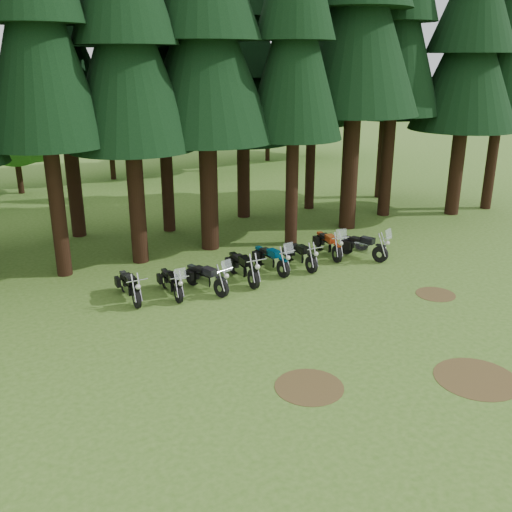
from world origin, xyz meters
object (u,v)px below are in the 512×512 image
at_px(motorcycle_0, 130,287).
at_px(motorcycle_6, 329,245).
at_px(motorcycle_3, 243,268).
at_px(motorcycle_5, 300,256).
at_px(motorcycle_2, 207,278).
at_px(motorcycle_4, 271,260).
at_px(motorcycle_1, 172,283).
at_px(motorcycle_7, 363,247).

relative_size(motorcycle_0, motorcycle_6, 0.93).
distance_m(motorcycle_3, motorcycle_5, 2.74).
xyz_separation_m(motorcycle_5, motorcycle_6, (1.79, 0.42, 0.04)).
distance_m(motorcycle_0, motorcycle_2, 2.72).
distance_m(motorcycle_3, motorcycle_6, 4.56).
bearing_deg(motorcycle_3, motorcycle_4, 15.58).
bearing_deg(motorcycle_5, motorcycle_2, -173.84).
relative_size(motorcycle_0, motorcycle_5, 0.98).
distance_m(motorcycle_1, motorcycle_2, 1.27).
xyz_separation_m(motorcycle_0, motorcycle_4, (5.71, -0.27, 0.03)).
bearing_deg(motorcycle_5, motorcycle_6, 15.45).
bearing_deg(motorcycle_4, motorcycle_1, 179.31).
height_order(motorcycle_1, motorcycle_4, motorcycle_4).
xyz_separation_m(motorcycle_3, motorcycle_5, (2.73, 0.11, -0.04)).
relative_size(motorcycle_4, motorcycle_6, 0.97).
distance_m(motorcycle_0, motorcycle_3, 4.30).
height_order(motorcycle_2, motorcycle_5, motorcycle_2).
height_order(motorcycle_1, motorcycle_5, motorcycle_1).
relative_size(motorcycle_2, motorcycle_4, 0.99).
bearing_deg(motorcycle_2, motorcycle_1, 152.17).
relative_size(motorcycle_0, motorcycle_3, 0.91).
distance_m(motorcycle_0, motorcycle_5, 7.01).
height_order(motorcycle_5, motorcycle_7, motorcycle_7).
xyz_separation_m(motorcycle_2, motorcycle_7, (7.27, -0.24, 0.01)).
xyz_separation_m(motorcycle_1, motorcycle_2, (1.23, -0.31, 0.04)).
distance_m(motorcycle_3, motorcycle_7, 5.64).
xyz_separation_m(motorcycle_1, motorcycle_5, (5.61, -0.01, 0.02)).
xyz_separation_m(motorcycle_3, motorcycle_7, (5.62, -0.43, -0.02)).
distance_m(motorcycle_1, motorcycle_3, 2.88).
relative_size(motorcycle_2, motorcycle_5, 1.02).
bearing_deg(motorcycle_4, motorcycle_3, -171.82).
bearing_deg(motorcycle_0, motorcycle_1, -12.81).
relative_size(motorcycle_0, motorcycle_7, 0.97).
bearing_deg(motorcycle_4, motorcycle_6, 2.12).
relative_size(motorcycle_3, motorcycle_7, 1.06).
distance_m(motorcycle_0, motorcycle_6, 8.79).
height_order(motorcycle_0, motorcycle_4, motorcycle_4).
bearing_deg(motorcycle_1, motorcycle_0, 168.26).
height_order(motorcycle_1, motorcycle_6, motorcycle_6).
xyz_separation_m(motorcycle_1, motorcycle_3, (2.87, -0.13, 0.06)).
relative_size(motorcycle_1, motorcycle_7, 0.92).
bearing_deg(motorcycle_2, motorcycle_5, -9.76).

